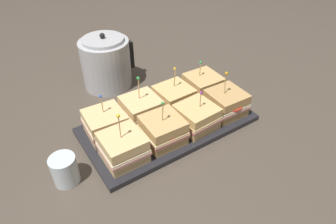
{
  "coord_description": "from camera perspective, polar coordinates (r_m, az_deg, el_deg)",
  "views": [
    {
      "loc": [
        -0.43,
        -0.64,
        0.66
      ],
      "look_at": [
        0.0,
        0.0,
        0.06
      ],
      "focal_mm": 32.0,
      "sensor_mm": 36.0,
      "label": 1
    }
  ],
  "objects": [
    {
      "name": "sandwich_front_center_left",
      "position": [
        0.91,
        -1.0,
        -3.49
      ],
      "size": [
        0.12,
        0.12,
        0.15
      ],
      "color": "tan",
      "rests_on": "serving_platter"
    },
    {
      "name": "sandwich_front_far_left",
      "position": [
        0.86,
        -8.56,
        -6.72
      ],
      "size": [
        0.12,
        0.12,
        0.16
      ],
      "color": "#DBB77A",
      "rests_on": "serving_platter"
    },
    {
      "name": "kettle_steel",
      "position": [
        1.2,
        -11.69,
        9.18
      ],
      "size": [
        0.21,
        0.19,
        0.22
      ],
      "color": "#B7BABF",
      "rests_on": "ground_plane"
    },
    {
      "name": "drinking_glass",
      "position": [
        0.87,
        -19.08,
        -10.37
      ],
      "size": [
        0.07,
        0.07,
        0.09
      ],
      "color": "silver",
      "rests_on": "ground_plane"
    },
    {
      "name": "sandwich_front_far_right",
      "position": [
        1.04,
        10.97,
        1.72
      ],
      "size": [
        0.12,
        0.13,
        0.16
      ],
      "color": "tan",
      "rests_on": "serving_platter"
    },
    {
      "name": "sandwich_back_far_right",
      "position": [
        1.12,
        6.67,
        4.95
      ],
      "size": [
        0.12,
        0.12,
        0.14
      ],
      "color": "tan",
      "rests_on": "serving_platter"
    },
    {
      "name": "sandwich_back_center_left",
      "position": [
        0.99,
        -5.08,
        0.48
      ],
      "size": [
        0.12,
        0.12,
        0.16
      ],
      "color": "#DBB77A",
      "rests_on": "serving_platter"
    },
    {
      "name": "ground_plane",
      "position": [
        1.01,
        0.0,
        -2.72
      ],
      "size": [
        6.0,
        6.0,
        0.0
      ],
      "primitive_type": "plane",
      "color": "#4C4238"
    },
    {
      "name": "sandwich_front_center_right",
      "position": [
        0.97,
        5.44,
        -0.9
      ],
      "size": [
        0.13,
        0.13,
        0.14
      ],
      "color": "tan",
      "rests_on": "serving_platter"
    },
    {
      "name": "sandwich_back_far_left",
      "position": [
        0.96,
        -11.88,
        -2.16
      ],
      "size": [
        0.13,
        0.13,
        0.14
      ],
      "color": "#DBB77A",
      "rests_on": "serving_platter"
    },
    {
      "name": "serving_platter",
      "position": [
        1.01,
        0.0,
        -2.33
      ],
      "size": [
        0.56,
        0.29,
        0.02
      ],
      "color": "#232328",
      "rests_on": "ground_plane"
    },
    {
      "name": "sandwich_back_center_right",
      "position": [
        1.05,
        1.13,
        2.78
      ],
      "size": [
        0.12,
        0.12,
        0.15
      ],
      "color": "tan",
      "rests_on": "serving_platter"
    }
  ]
}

